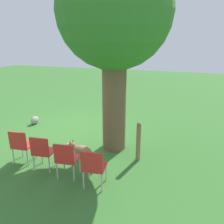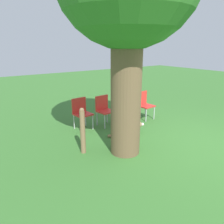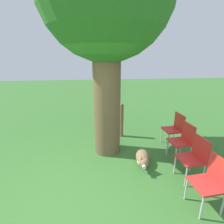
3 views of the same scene
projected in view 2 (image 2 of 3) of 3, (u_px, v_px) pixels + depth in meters
name	position (u px, v px, depth m)	size (l,w,h in m)	color
ground_plane	(194.00, 145.00, 5.13)	(30.00, 30.00, 0.00)	#38702D
dog	(129.00, 129.00, 5.70)	(0.40, 1.02, 0.38)	olive
fence_post	(83.00, 131.00, 4.62)	(0.11, 0.11, 1.02)	#846647
red_chair_0	(144.00, 103.00, 6.83)	(0.46, 0.48, 0.86)	red
red_chair_1	(125.00, 106.00, 6.55)	(0.46, 0.48, 0.86)	red
red_chair_2	(104.00, 108.00, 6.28)	(0.46, 0.48, 0.86)	red
red_chair_3	(81.00, 111.00, 6.01)	(0.46, 0.48, 0.86)	red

